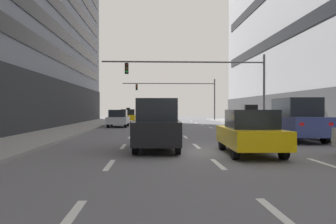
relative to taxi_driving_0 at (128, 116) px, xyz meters
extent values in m
plane|color=slate|center=(4.70, -28.14, -0.78)|extent=(120.00, 120.00, 0.00)
cube|color=silver|center=(1.50, -36.14, -0.78)|extent=(0.16, 2.00, 0.01)
cube|color=silver|center=(1.50, -31.14, -0.78)|extent=(0.16, 2.00, 0.01)
cube|color=silver|center=(1.50, -26.14, -0.78)|extent=(0.16, 2.00, 0.01)
cube|color=silver|center=(1.50, -21.14, -0.78)|extent=(0.16, 2.00, 0.01)
cube|color=silver|center=(1.50, -16.14, -0.78)|extent=(0.16, 2.00, 0.01)
cube|color=silver|center=(1.50, -11.14, -0.78)|extent=(0.16, 2.00, 0.01)
cube|color=silver|center=(1.50, -6.14, -0.78)|extent=(0.16, 2.00, 0.01)
cube|color=silver|center=(1.50, -1.14, -0.78)|extent=(0.16, 2.00, 0.01)
cube|color=silver|center=(1.50, 3.86, -0.78)|extent=(0.16, 2.00, 0.01)
cube|color=silver|center=(4.70, -36.14, -0.78)|extent=(0.16, 2.00, 0.01)
cube|color=silver|center=(4.70, -31.14, -0.78)|extent=(0.16, 2.00, 0.01)
cube|color=silver|center=(4.70, -26.14, -0.78)|extent=(0.16, 2.00, 0.01)
cube|color=silver|center=(4.70, -21.14, -0.78)|extent=(0.16, 2.00, 0.01)
cube|color=silver|center=(4.70, -16.14, -0.78)|extent=(0.16, 2.00, 0.01)
cube|color=silver|center=(4.70, -11.14, -0.78)|extent=(0.16, 2.00, 0.01)
cube|color=silver|center=(4.70, -6.14, -0.78)|extent=(0.16, 2.00, 0.01)
cube|color=silver|center=(4.70, -1.14, -0.78)|extent=(0.16, 2.00, 0.01)
cube|color=silver|center=(4.70, 3.86, -0.78)|extent=(0.16, 2.00, 0.01)
cube|color=silver|center=(7.91, -31.14, -0.78)|extent=(0.16, 2.00, 0.01)
cube|color=silver|center=(7.91, -26.14, -0.78)|extent=(0.16, 2.00, 0.01)
cube|color=silver|center=(7.91, -21.14, -0.78)|extent=(0.16, 2.00, 0.01)
cube|color=silver|center=(7.91, -16.14, -0.78)|extent=(0.16, 2.00, 0.01)
cube|color=silver|center=(7.91, -11.14, -0.78)|extent=(0.16, 2.00, 0.01)
cube|color=silver|center=(7.91, -6.14, -0.78)|extent=(0.16, 2.00, 0.01)
cube|color=silver|center=(7.91, -1.14, -0.78)|extent=(0.16, 2.00, 0.01)
cube|color=silver|center=(7.91, 3.86, -0.78)|extent=(0.16, 2.00, 0.01)
cylinder|color=black|center=(-0.76, 1.36, -0.47)|extent=(0.22, 0.64, 0.64)
cylinder|color=black|center=(0.78, 1.35, -0.47)|extent=(0.22, 0.64, 0.64)
cylinder|color=black|center=(-0.78, -1.24, -0.47)|extent=(0.22, 0.64, 0.64)
cylinder|color=black|center=(0.76, -1.25, -0.47)|extent=(0.22, 0.64, 0.64)
cube|color=yellow|center=(0.00, 0.05, -0.16)|extent=(1.80, 4.25, 0.62)
cube|color=black|center=(0.00, -0.14, 0.48)|extent=(1.55, 1.84, 0.66)
cube|color=white|center=(-0.61, 2.14, -0.05)|extent=(0.19, 0.08, 0.13)
cube|color=red|center=(-0.63, -2.02, -0.05)|extent=(0.19, 0.08, 0.13)
cube|color=white|center=(0.63, 2.13, -0.05)|extent=(0.19, 0.08, 0.13)
cube|color=red|center=(0.61, -2.03, -0.05)|extent=(0.19, 0.08, 0.13)
cube|color=black|center=(0.00, -0.14, 0.89)|extent=(0.43, 0.20, 0.17)
cylinder|color=black|center=(-0.99, -8.47, -0.47)|extent=(0.22, 0.63, 0.62)
cylinder|color=black|center=(0.52, -8.49, -0.47)|extent=(0.22, 0.63, 0.62)
cylinder|color=black|center=(-1.03, -11.02, -0.47)|extent=(0.22, 0.63, 0.62)
cylinder|color=black|center=(0.48, -11.04, -0.47)|extent=(0.22, 0.63, 0.62)
cube|color=#B7BABF|center=(-0.26, -9.76, -0.17)|extent=(1.79, 4.17, 0.60)
cube|color=black|center=(-0.26, -9.94, 0.45)|extent=(1.53, 1.81, 0.64)
cube|color=white|center=(-0.84, -7.71, -0.07)|extent=(0.19, 0.08, 0.13)
cube|color=red|center=(-0.89, -11.78, -0.07)|extent=(0.19, 0.08, 0.13)
cube|color=white|center=(0.38, -7.73, -0.07)|extent=(0.19, 0.08, 0.13)
cube|color=red|center=(0.33, -11.80, -0.07)|extent=(0.19, 0.08, 0.13)
cylinder|color=black|center=(2.24, -26.27, -0.47)|extent=(0.23, 0.64, 0.63)
cylinder|color=black|center=(3.77, -26.32, -0.47)|extent=(0.23, 0.64, 0.63)
cylinder|color=black|center=(2.15, -28.85, -0.47)|extent=(0.23, 0.64, 0.63)
cylinder|color=black|center=(3.68, -28.90, -0.47)|extent=(0.23, 0.64, 0.63)
cube|color=black|center=(2.96, -27.58, -0.04)|extent=(1.90, 4.27, 0.86)
cube|color=black|center=(2.96, -27.58, 0.82)|extent=(1.61, 2.54, 0.86)
cube|color=white|center=(2.41, -25.50, 0.11)|extent=(0.19, 0.08, 0.13)
cube|color=red|center=(2.27, -29.63, 0.11)|extent=(0.19, 0.08, 0.13)
cube|color=white|center=(3.64, -25.54, 0.11)|extent=(0.19, 0.08, 0.13)
cube|color=red|center=(3.50, -29.67, 0.11)|extent=(0.19, 0.08, 0.13)
cylinder|color=black|center=(5.55, -27.62, -0.46)|extent=(0.24, 0.65, 0.65)
cylinder|color=black|center=(7.12, -27.68, -0.46)|extent=(0.24, 0.65, 0.65)
cylinder|color=black|center=(5.44, -30.26, -0.46)|extent=(0.24, 0.65, 0.65)
cylinder|color=black|center=(7.01, -30.32, -0.46)|extent=(0.24, 0.65, 0.65)
cube|color=yellow|center=(6.28, -28.97, -0.15)|extent=(1.98, 4.38, 0.63)
cube|color=black|center=(6.27, -29.16, 0.50)|extent=(1.64, 1.92, 0.67)
cube|color=white|center=(5.74, -26.83, -0.04)|extent=(0.20, 0.09, 0.14)
cube|color=red|center=(5.57, -31.06, -0.04)|extent=(0.20, 0.09, 0.14)
cube|color=white|center=(7.00, -26.88, -0.04)|extent=(0.20, 0.09, 0.14)
cube|color=red|center=(6.83, -31.11, -0.04)|extent=(0.20, 0.09, 0.14)
cube|color=black|center=(6.27, -29.16, 0.92)|extent=(0.44, 0.21, 0.18)
cylinder|color=black|center=(9.27, -22.62, -0.45)|extent=(0.23, 0.68, 0.68)
cylinder|color=black|center=(10.91, -22.64, -0.45)|extent=(0.23, 0.68, 0.68)
cylinder|color=black|center=(9.23, -25.40, -0.45)|extent=(0.23, 0.68, 0.68)
cylinder|color=black|center=(10.88, -25.42, -0.45)|extent=(0.23, 0.68, 0.68)
cube|color=navy|center=(10.07, -24.02, 0.02)|extent=(1.95, 4.54, 0.92)
cube|color=black|center=(10.07, -24.02, 0.94)|extent=(1.68, 2.69, 0.92)
cube|color=white|center=(9.44, -21.79, 0.18)|extent=(0.21, 0.08, 0.14)
cube|color=red|center=(9.38, -26.23, 0.18)|extent=(0.21, 0.08, 0.14)
cube|color=white|center=(10.76, -21.81, 0.18)|extent=(0.21, 0.08, 0.14)
cube|color=red|center=(10.71, -26.25, 0.18)|extent=(0.21, 0.08, 0.14)
cylinder|color=#4C4C51|center=(11.52, -14.51, 2.23)|extent=(0.18, 0.18, 5.75)
cylinder|color=#4C4C51|center=(5.23, -14.51, 4.48)|extent=(12.58, 0.12, 0.12)
cube|color=black|center=(0.83, -14.51, 3.96)|extent=(0.28, 0.24, 0.84)
sphere|color=#4B0704|center=(0.83, -14.65, 4.22)|extent=(0.17, 0.17, 0.17)
sphere|color=#523505|center=(0.83, -14.65, 3.96)|extent=(0.17, 0.17, 0.17)
sphere|color=green|center=(0.83, -14.65, 3.70)|extent=(0.17, 0.17, 0.17)
cylinder|color=#4C4C51|center=(11.52, 6.91, 2.19)|extent=(0.18, 0.18, 5.66)
cylinder|color=#4C4C51|center=(5.15, 6.91, 4.36)|extent=(12.74, 0.12, 0.12)
cube|color=black|center=(0.69, 6.91, 3.84)|extent=(0.28, 0.24, 0.84)
sphere|color=red|center=(0.69, 6.77, 4.10)|extent=(0.17, 0.17, 0.17)
sphere|color=#523505|center=(0.69, 6.77, 3.84)|extent=(0.17, 0.17, 0.17)
sphere|color=#073E10|center=(0.69, 6.77, 3.58)|extent=(0.17, 0.17, 0.17)
cylinder|color=brown|center=(11.76, -19.49, -0.24)|extent=(0.13, 0.13, 0.80)
cylinder|color=brown|center=(11.59, -19.45, -0.24)|extent=(0.13, 0.13, 0.80)
cube|color=maroon|center=(11.67, -19.47, 0.44)|extent=(0.38, 0.28, 0.57)
sphere|color=beige|center=(11.67, -19.47, 0.82)|extent=(0.21, 0.21, 0.21)
cylinder|color=maroon|center=(11.89, -19.52, 0.47)|extent=(0.09, 0.09, 0.51)
cylinder|color=maroon|center=(11.46, -19.42, 0.47)|extent=(0.09, 0.09, 0.51)
camera|label=1|loc=(2.72, -41.45, 0.86)|focal=37.41mm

